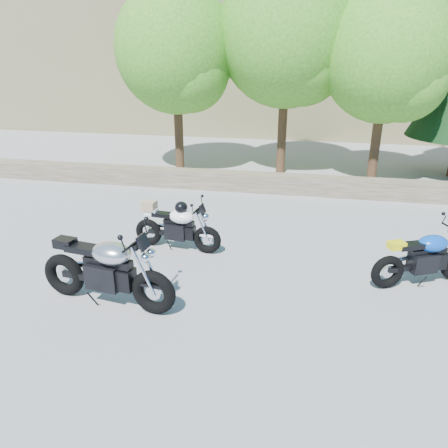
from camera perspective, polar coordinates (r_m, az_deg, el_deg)
The scene contains 8 objects.
ground at distance 7.70m, azimuth -2.91°, elevation -7.84°, with size 90.00×90.00×0.00m, color gray.
stone_wall at distance 12.60m, azimuth 3.03°, elevation 5.54°, with size 22.00×0.55×0.50m, color brown.
tree_decid_left at distance 14.19m, azimuth -5.96°, elevation 21.18°, with size 3.67×3.67×5.62m.
tree_decid_mid at distance 14.02m, azimuth 8.64°, elevation 22.71°, with size 4.08×4.08×6.24m.
tree_decid_right at distance 13.56m, azimuth 20.95°, elevation 19.33°, with size 3.54×3.54×5.41m.
silver_bike at distance 7.11m, azimuth -15.06°, elevation -5.98°, with size 2.38×0.75×1.20m.
white_bike at distance 8.82m, azimuth -6.22°, elevation -0.24°, with size 1.87×0.59×1.03m.
blue_bike at distance 8.25m, azimuth 24.77°, elevation -4.11°, with size 1.85×0.96×0.99m.
Camera 1 is at (1.65, -6.47, 3.84)m, focal length 35.00 mm.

